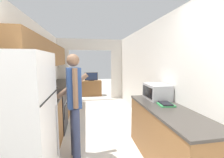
{
  "coord_description": "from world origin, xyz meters",
  "views": [
    {
      "loc": [
        -0.21,
        -1.03,
        1.63
      ],
      "look_at": [
        0.53,
        3.19,
        1.1
      ],
      "focal_mm": 24.0,
      "sensor_mm": 36.0,
      "label": 1
    }
  ],
  "objects_px": {
    "tv_cabinet": "(91,88)",
    "person": "(74,103)",
    "knife": "(57,87)",
    "range_oven": "(52,111)",
    "microwave": "(157,92)",
    "television": "(91,77)",
    "refrigerator": "(17,132)",
    "book_stack": "(166,104)"
  },
  "relations": [
    {
      "from": "microwave",
      "to": "television",
      "type": "relative_size",
      "value": 0.85
    },
    {
      "from": "range_oven",
      "to": "refrigerator",
      "type": "bearing_deg",
      "value": -88.56
    },
    {
      "from": "refrigerator",
      "to": "range_oven",
      "type": "xyz_separation_m",
      "value": [
        -0.05,
        1.87,
        -0.4
      ]
    },
    {
      "from": "refrigerator",
      "to": "television",
      "type": "relative_size",
      "value": 2.93
    },
    {
      "from": "range_oven",
      "to": "microwave",
      "type": "bearing_deg",
      "value": -24.84
    },
    {
      "from": "television",
      "to": "knife",
      "type": "bearing_deg",
      "value": -111.11
    },
    {
      "from": "refrigerator",
      "to": "microwave",
      "type": "distance_m",
      "value": 2.26
    },
    {
      "from": "person",
      "to": "microwave",
      "type": "bearing_deg",
      "value": -97.59
    },
    {
      "from": "book_stack",
      "to": "television",
      "type": "xyz_separation_m",
      "value": [
        -1.02,
        4.71,
        -0.04
      ]
    },
    {
      "from": "knife",
      "to": "range_oven",
      "type": "bearing_deg",
      "value": -122.77
    },
    {
      "from": "tv_cabinet",
      "to": "television",
      "type": "height_order",
      "value": "television"
    },
    {
      "from": "refrigerator",
      "to": "television",
      "type": "bearing_deg",
      "value": 79.14
    },
    {
      "from": "television",
      "to": "knife",
      "type": "height_order",
      "value": "television"
    },
    {
      "from": "person",
      "to": "television",
      "type": "xyz_separation_m",
      "value": [
        0.44,
        4.43,
        -0.05
      ]
    },
    {
      "from": "microwave",
      "to": "tv_cabinet",
      "type": "relative_size",
      "value": 0.54
    },
    {
      "from": "refrigerator",
      "to": "microwave",
      "type": "height_order",
      "value": "refrigerator"
    },
    {
      "from": "person",
      "to": "television",
      "type": "bearing_deg",
      "value": -18.61
    },
    {
      "from": "television",
      "to": "refrigerator",
      "type": "bearing_deg",
      "value": -100.86
    },
    {
      "from": "range_oven",
      "to": "television",
      "type": "bearing_deg",
      "value": 72.56
    },
    {
      "from": "person",
      "to": "knife",
      "type": "xyz_separation_m",
      "value": [
        -0.59,
        1.75,
        -0.02
      ]
    },
    {
      "from": "range_oven",
      "to": "knife",
      "type": "height_order",
      "value": "range_oven"
    },
    {
      "from": "tv_cabinet",
      "to": "television",
      "type": "relative_size",
      "value": 1.56
    },
    {
      "from": "person",
      "to": "microwave",
      "type": "xyz_separation_m",
      "value": [
        1.51,
        0.14,
        0.11
      ]
    },
    {
      "from": "person",
      "to": "book_stack",
      "type": "height_order",
      "value": "person"
    },
    {
      "from": "person",
      "to": "knife",
      "type": "bearing_deg",
      "value": 5.77
    },
    {
      "from": "refrigerator",
      "to": "tv_cabinet",
      "type": "relative_size",
      "value": 1.87
    },
    {
      "from": "television",
      "to": "person",
      "type": "bearing_deg",
      "value": -95.66
    },
    {
      "from": "person",
      "to": "range_oven",
      "type": "bearing_deg",
      "value": 15.3
    },
    {
      "from": "tv_cabinet",
      "to": "person",
      "type": "bearing_deg",
      "value": -95.61
    },
    {
      "from": "range_oven",
      "to": "knife",
      "type": "relative_size",
      "value": 3.54
    },
    {
      "from": "range_oven",
      "to": "television",
      "type": "height_order",
      "value": "television"
    },
    {
      "from": "microwave",
      "to": "refrigerator",
      "type": "bearing_deg",
      "value": -156.7
    },
    {
      "from": "range_oven",
      "to": "tv_cabinet",
      "type": "relative_size",
      "value": 1.14
    },
    {
      "from": "knife",
      "to": "refrigerator",
      "type": "bearing_deg",
      "value": -121.23
    },
    {
      "from": "refrigerator",
      "to": "television",
      "type": "height_order",
      "value": "refrigerator"
    },
    {
      "from": "television",
      "to": "tv_cabinet",
      "type": "bearing_deg",
      "value": 90.0
    },
    {
      "from": "book_stack",
      "to": "tv_cabinet",
      "type": "bearing_deg",
      "value": 102.13
    },
    {
      "from": "book_stack",
      "to": "tv_cabinet",
      "type": "relative_size",
      "value": 0.3
    },
    {
      "from": "microwave",
      "to": "knife",
      "type": "distance_m",
      "value": 2.66
    },
    {
      "from": "range_oven",
      "to": "person",
      "type": "xyz_separation_m",
      "value": [
        0.6,
        -1.12,
        0.48
      ]
    },
    {
      "from": "microwave",
      "to": "knife",
      "type": "bearing_deg",
      "value": 142.54
    },
    {
      "from": "range_oven",
      "to": "microwave",
      "type": "height_order",
      "value": "microwave"
    }
  ]
}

